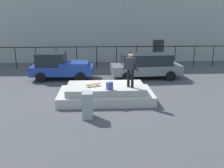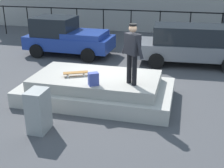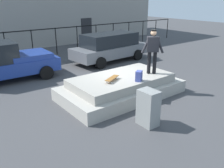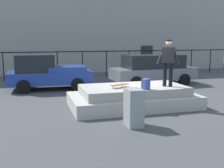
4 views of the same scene
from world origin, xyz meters
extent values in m
plane|color=#424244|center=(0.00, 0.00, 0.00)|extent=(60.00, 60.00, 0.00)
cube|color=#ADA89E|center=(-0.33, -0.41, 0.23)|extent=(4.69, 2.53, 0.46)
cube|color=#A09B91|center=(-0.33, -0.41, 0.62)|extent=(3.85, 2.07, 0.32)
cylinder|color=black|center=(0.76, -0.76, 1.22)|extent=(0.14, 0.14, 0.87)
cylinder|color=black|center=(0.94, -0.90, 1.22)|extent=(0.14, 0.14, 0.87)
cube|color=#26262B|center=(0.85, -0.83, 1.94)|extent=(0.50, 0.47, 0.57)
cylinder|color=#26262B|center=(0.64, -0.66, 1.90)|extent=(0.31, 0.27, 0.61)
cylinder|color=#26262B|center=(1.07, -1.00, 1.90)|extent=(0.31, 0.27, 0.61)
sphere|color=tan|center=(0.85, -0.83, 2.37)|extent=(0.22, 0.22, 0.22)
cylinder|color=black|center=(0.85, -0.83, 2.47)|extent=(0.29, 0.29, 0.05)
cube|color=brown|center=(-0.93, -0.59, 0.89)|extent=(0.77, 0.52, 0.02)
cylinder|color=silver|center=(-1.20, -0.61, 0.81)|extent=(0.06, 0.05, 0.06)
cylinder|color=silver|center=(-1.11, -0.79, 0.81)|extent=(0.06, 0.05, 0.06)
cylinder|color=silver|center=(-0.76, -0.39, 0.81)|extent=(0.06, 0.05, 0.06)
cylinder|color=silver|center=(-0.67, -0.57, 0.81)|extent=(0.06, 0.05, 0.06)
cube|color=#3F4C99|center=(-0.17, -1.19, 0.97)|extent=(0.34, 0.32, 0.37)
cube|color=navy|center=(-3.08, 4.19, 0.62)|extent=(4.13, 1.89, 0.60)
cube|color=black|center=(-3.79, 4.21, 1.35)|extent=(1.89, 1.67, 0.85)
cube|color=navy|center=(-2.26, 4.16, 1.04)|extent=(1.89, 1.73, 0.24)
cylinder|color=black|center=(-4.31, 5.13, 0.32)|extent=(0.65, 0.24, 0.64)
cylinder|color=black|center=(-4.37, 3.33, 0.32)|extent=(0.65, 0.24, 0.64)
cylinder|color=black|center=(-1.78, 5.05, 0.32)|extent=(0.65, 0.24, 0.64)
cylinder|color=black|center=(-1.84, 3.25, 0.32)|extent=(0.65, 0.24, 0.64)
cube|color=slate|center=(2.54, 4.12, 0.63)|extent=(4.77, 2.11, 0.61)
cube|color=black|center=(2.54, 4.12, 1.30)|extent=(3.36, 1.80, 0.72)
cylinder|color=black|center=(1.04, 4.95, 0.32)|extent=(0.65, 0.26, 0.64)
cylinder|color=black|center=(1.15, 3.10, 0.32)|extent=(0.65, 0.26, 0.64)
cylinder|color=black|center=(3.92, 5.14, 0.32)|extent=(0.65, 0.26, 0.64)
cylinder|color=black|center=(4.04, 3.29, 0.32)|extent=(0.65, 0.26, 0.64)
cube|color=gray|center=(-1.16, -2.64, 0.55)|extent=(0.44, 0.60, 1.10)
cylinder|color=black|center=(-7.20, 7.72, 0.88)|extent=(0.06, 0.06, 1.76)
cylinder|color=black|center=(-5.60, 7.72, 0.88)|extent=(0.06, 0.06, 1.76)
cylinder|color=black|center=(-4.00, 7.72, 0.88)|extent=(0.06, 0.06, 1.76)
cylinder|color=black|center=(-2.40, 7.72, 0.88)|extent=(0.06, 0.06, 1.76)
cylinder|color=black|center=(-0.80, 7.72, 0.88)|extent=(0.06, 0.06, 1.76)
cylinder|color=black|center=(0.80, 7.72, 0.88)|extent=(0.06, 0.06, 1.76)
cylinder|color=black|center=(2.40, 7.72, 0.88)|extent=(0.06, 0.06, 1.76)
cylinder|color=black|center=(4.00, 7.72, 0.88)|extent=(0.06, 0.06, 1.76)
cylinder|color=black|center=(5.60, 7.72, 0.88)|extent=(0.06, 0.06, 1.76)
cylinder|color=black|center=(7.20, 7.72, 0.88)|extent=(0.06, 0.06, 1.76)
cylinder|color=black|center=(8.80, 7.72, 0.88)|extent=(0.06, 0.06, 1.76)
cube|color=black|center=(0.00, 7.72, 1.72)|extent=(24.00, 0.04, 0.06)
cube|color=gray|center=(0.00, 14.65, 3.44)|extent=(24.14, 8.53, 6.89)
cube|color=#262628|center=(4.83, 10.38, 1.00)|extent=(1.00, 0.06, 2.00)
camera|label=1|loc=(-0.70, -12.70, 4.19)|focal=40.96mm
camera|label=2|loc=(2.23, -8.54, 3.85)|focal=47.05mm
camera|label=3|loc=(-5.89, -7.02, 3.64)|focal=38.18mm
camera|label=4|loc=(-3.94, -9.95, 2.52)|focal=44.32mm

